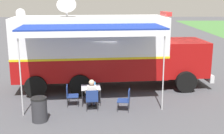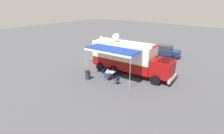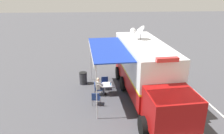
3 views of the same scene
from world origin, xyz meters
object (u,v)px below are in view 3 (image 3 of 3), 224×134
folding_chair_beside_table (105,82)px  traffic_cone (135,61)px  folding_table (109,85)px  folding_chair_at_table (97,88)px  folding_chair_spare_by_truck (96,98)px  command_truck (146,70)px  seated_responder (99,86)px  trash_bin (83,78)px  water_bottle (111,84)px

folding_chair_beside_table → traffic_cone: bearing=-120.6°
folding_table → folding_chair_at_table: (0.80, 0.08, -0.16)m
folding_chair_at_table → folding_chair_spare_by_truck: same height
command_truck → seated_responder: size_ratio=7.73×
folding_chair_at_table → trash_bin: (1.01, -1.87, -0.06)m
folding_table → traffic_cone: (-2.88, -6.07, -0.39)m
trash_bin → seated_responder: bearing=122.8°
folding_table → folding_chair_beside_table: bearing=-75.7°
traffic_cone → seated_responder: bearing=60.4°
folding_chair_at_table → water_bottle: bearing=174.4°
water_bottle → folding_chair_beside_table: (0.34, -1.02, -0.32)m
water_bottle → folding_chair_beside_table: bearing=-71.6°
command_truck → seated_responder: command_truck is taller
folding_chair_spare_by_truck → folding_table: bearing=-120.7°
folding_chair_at_table → trash_bin: 2.13m
folding_chair_beside_table → folding_chair_spare_by_truck: size_ratio=1.00×
command_truck → water_bottle: bearing=-12.0°
seated_responder → trash_bin: seated_responder is taller
folding_chair_spare_by_truck → traffic_cone: 8.38m
command_truck → folding_chair_beside_table: 3.31m
folding_table → folding_chair_spare_by_truck: bearing=59.3°
folding_chair_beside_table → trash_bin: 1.85m
folding_chair_at_table → seated_responder: bearing=-175.4°
water_bottle → trash_bin: (1.93, -1.96, -0.38)m
folding_table → folding_chair_spare_by_truck: folding_chair_spare_by_truck is taller
water_bottle → folding_chair_at_table: 0.98m
trash_bin → folding_chair_spare_by_truck: bearing=106.6°
command_truck → folding_chair_beside_table: size_ratio=11.10×
water_bottle → seated_responder: 0.76m
folding_chair_at_table → traffic_cone: (-3.68, -6.15, -0.23)m
folding_table → traffic_cone: bearing=-115.4°
seated_responder → trash_bin: size_ratio=1.37×
water_bottle → folding_table: bearing=-54.3°
trash_bin → folding_table: bearing=135.2°
folding_chair_at_table → trash_bin: trash_bin is taller
command_truck → traffic_cone: 6.94m
folding_table → folding_chair_spare_by_truck: (0.85, 1.43, -0.16)m
trash_bin → command_truck: bearing=149.7°
trash_bin → folding_chair_at_table: bearing=118.3°
folding_chair_spare_by_truck → seated_responder: (-0.24, -1.36, 0.14)m
command_truck → folding_table: (2.36, -0.65, -1.27)m
water_bottle → folding_chair_at_table: (0.92, -0.09, -0.32)m
folding_chair_beside_table → traffic_cone: size_ratio=1.50×
folding_chair_beside_table → seated_responder: size_ratio=0.70×
water_bottle → folding_chair_beside_table: size_ratio=0.26×
water_bottle → traffic_cone: water_bottle is taller
command_truck → seated_responder: (2.97, -0.58, -1.29)m
folding_chair_beside_table → traffic_cone: (-3.10, -5.23, -0.23)m
traffic_cone → trash_bin: bearing=42.4°
folding_chair_at_table → trash_bin: size_ratio=0.96×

